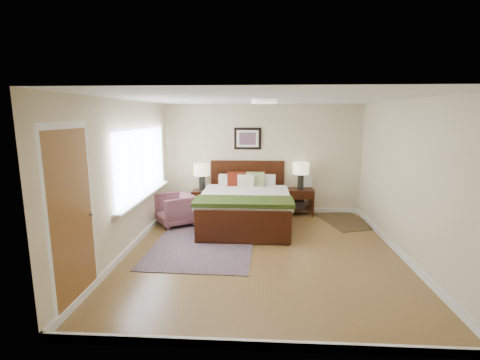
{
  "coord_description": "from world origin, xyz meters",
  "views": [
    {
      "loc": [
        -0.05,
        -5.51,
        2.25
      ],
      "look_at": [
        -0.43,
        0.89,
        1.05
      ],
      "focal_mm": 26.0,
      "sensor_mm": 36.0,
      "label": 1
    }
  ],
  "objects_px": {
    "bed": "(245,199)",
    "nightstand_left": "(202,196)",
    "lamp_right": "(301,170)",
    "rug_persian": "(204,243)",
    "armchair": "(175,210)",
    "lamp_left": "(202,172)",
    "nightstand_right": "(300,199)"
  },
  "relations": [
    {
      "from": "bed",
      "to": "nightstand_left",
      "type": "bearing_deg",
      "value": 140.94
    },
    {
      "from": "lamp_right",
      "to": "rug_persian",
      "type": "xyz_separation_m",
      "value": [
        -1.9,
        -1.96,
        -1.02
      ]
    },
    {
      "from": "lamp_right",
      "to": "armchair",
      "type": "height_order",
      "value": "lamp_right"
    },
    {
      "from": "nightstand_left",
      "to": "lamp_left",
      "type": "xyz_separation_m",
      "value": [
        0.0,
        0.02,
        0.56
      ]
    },
    {
      "from": "armchair",
      "to": "bed",
      "type": "bearing_deg",
      "value": 58.27
    },
    {
      "from": "bed",
      "to": "nightstand_left",
      "type": "relative_size",
      "value": 4.13
    },
    {
      "from": "rug_persian",
      "to": "nightstand_left",
      "type": "bearing_deg",
      "value": 102.09
    },
    {
      "from": "bed",
      "to": "lamp_right",
      "type": "distance_m",
      "value": 1.56
    },
    {
      "from": "bed",
      "to": "nightstand_right",
      "type": "height_order",
      "value": "bed"
    },
    {
      "from": "rug_persian",
      "to": "armchair",
      "type": "bearing_deg",
      "value": 128.07
    },
    {
      "from": "nightstand_right",
      "to": "armchair",
      "type": "bearing_deg",
      "value": -161.28
    },
    {
      "from": "bed",
      "to": "nightstand_right",
      "type": "relative_size",
      "value": 3.71
    },
    {
      "from": "armchair",
      "to": "rug_persian",
      "type": "relative_size",
      "value": 0.29
    },
    {
      "from": "nightstand_left",
      "to": "armchair",
      "type": "bearing_deg",
      "value": -114.71
    },
    {
      "from": "nightstand_left",
      "to": "lamp_right",
      "type": "relative_size",
      "value": 0.88
    },
    {
      "from": "nightstand_right",
      "to": "armchair",
      "type": "distance_m",
      "value": 2.81
    },
    {
      "from": "nightstand_right",
      "to": "lamp_left",
      "type": "relative_size",
      "value": 0.98
    },
    {
      "from": "nightstand_right",
      "to": "lamp_left",
      "type": "bearing_deg",
      "value": 179.67
    },
    {
      "from": "nightstand_right",
      "to": "lamp_left",
      "type": "distance_m",
      "value": 2.33
    },
    {
      "from": "bed",
      "to": "armchair",
      "type": "bearing_deg",
      "value": -177.87
    },
    {
      "from": "lamp_left",
      "to": "lamp_right",
      "type": "relative_size",
      "value": 1.0
    },
    {
      "from": "nightstand_right",
      "to": "lamp_right",
      "type": "xyz_separation_m",
      "value": [
        0.0,
        0.01,
        0.67
      ]
    },
    {
      "from": "nightstand_right",
      "to": "rug_persian",
      "type": "xyz_separation_m",
      "value": [
        -1.9,
        -1.94,
        -0.36
      ]
    },
    {
      "from": "lamp_left",
      "to": "armchair",
      "type": "bearing_deg",
      "value": -114.24
    },
    {
      "from": "lamp_left",
      "to": "rug_persian",
      "type": "bearing_deg",
      "value": -79.71
    },
    {
      "from": "bed",
      "to": "nightstand_right",
      "type": "bearing_deg",
      "value": 34.97
    },
    {
      "from": "armchair",
      "to": "nightstand_right",
      "type": "bearing_deg",
      "value": 74.86
    },
    {
      "from": "nightstand_left",
      "to": "lamp_right",
      "type": "xyz_separation_m",
      "value": [
        2.25,
        0.02,
        0.61
      ]
    },
    {
      "from": "bed",
      "to": "lamp_left",
      "type": "xyz_separation_m",
      "value": [
        -1.04,
        0.86,
        0.42
      ]
    },
    {
      "from": "nightstand_left",
      "to": "lamp_left",
      "type": "height_order",
      "value": "lamp_left"
    },
    {
      "from": "lamp_right",
      "to": "armchair",
      "type": "xyz_separation_m",
      "value": [
        -2.66,
        -0.92,
        -0.71
      ]
    },
    {
      "from": "nightstand_left",
      "to": "lamp_right",
      "type": "height_order",
      "value": "lamp_right"
    }
  ]
}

